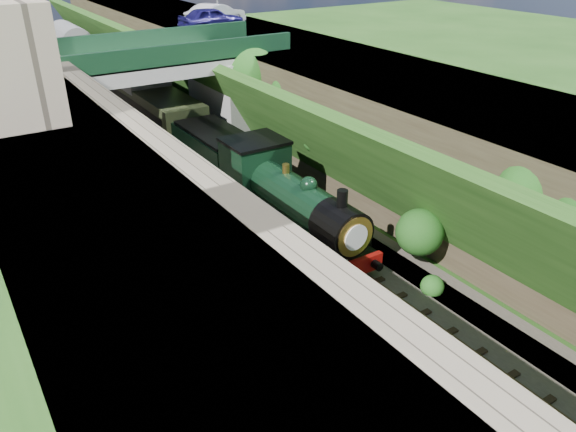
{
  "coord_description": "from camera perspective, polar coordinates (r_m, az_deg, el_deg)",
  "views": [
    {
      "loc": [
        -11.28,
        -9.52,
        13.02
      ],
      "look_at": [
        0.0,
        8.03,
        2.32
      ],
      "focal_mm": 35.0,
      "sensor_mm": 36.0,
      "label": 1
    }
  ],
  "objects": [
    {
      "name": "ground",
      "position": [
        19.68,
        13.22,
        -15.16
      ],
      "size": [
        160.0,
        160.0,
        0.0
      ],
      "primitive_type": "plane",
      "color": "#1E4714",
      "rests_on": "ground"
    },
    {
      "name": "tree",
      "position": [
        36.37,
        -3.68,
        13.8
      ],
      "size": [
        3.6,
        3.8,
        6.6
      ],
      "color": "black",
      "rests_on": "ground"
    },
    {
      "name": "coach_middle",
      "position": [
        60.52,
        -21.02,
        15.0
      ],
      "size": [
        2.9,
        18.0,
        3.7
      ],
      "color": "black",
      "rests_on": "trackbed"
    },
    {
      "name": "track_right",
      "position": [
        34.5,
        -9.14,
        5.07
      ],
      "size": [
        2.5,
        90.0,
        0.2
      ],
      "color": "black",
      "rests_on": "trackbed"
    },
    {
      "name": "locomotive",
      "position": [
        25.64,
        -0.02,
        1.43
      ],
      "size": [
        3.1,
        10.22,
        3.83
      ],
      "color": "black",
      "rests_on": "trackbed"
    },
    {
      "name": "retaining_wall",
      "position": [
        31.55,
        -20.8,
        7.81
      ],
      "size": [
        1.0,
        90.0,
        7.0
      ],
      "primitive_type": "cube",
      "color": "#756B56",
      "rests_on": "ground"
    },
    {
      "name": "road_bridge",
      "position": [
        36.78,
        -12.61,
        12.45
      ],
      "size": [
        16.0,
        6.4,
        7.25
      ],
      "color": "gray",
      "rests_on": "ground"
    },
    {
      "name": "track_left",
      "position": [
        33.48,
        -14.13,
        3.87
      ],
      "size": [
        2.5,
        90.0,
        0.2
      ],
      "color": "black",
      "rests_on": "trackbed"
    },
    {
      "name": "car_silver",
      "position": [
        46.28,
        -7.35,
        19.6
      ],
      "size": [
        5.45,
        3.56,
        1.7
      ],
      "primitive_type": "imported",
      "rotation": [
        0.0,
        0.0,
        1.95
      ],
      "color": "silver",
      "rests_on": "street_plateau_right"
    },
    {
      "name": "car_blue",
      "position": [
        44.43,
        -7.79,
        19.25
      ],
      "size": [
        4.98,
        2.14,
        1.67
      ],
      "primitive_type": "imported",
      "rotation": [
        0.0,
        0.0,
        1.61
      ],
      "color": "#181357",
      "rests_on": "street_plateau_right"
    },
    {
      "name": "street_plateau_left",
      "position": [
        31.1,
        -27.02,
        6.32
      ],
      "size": [
        6.0,
        90.0,
        7.0
      ],
      "primitive_type": "cube",
      "color": "#262628",
      "rests_on": "ground"
    },
    {
      "name": "embankment_slope",
      "position": [
        33.73,
        -2.06,
        9.72
      ],
      "size": [
        4.81,
        90.0,
        6.51
      ],
      "color": "#1E4714",
      "rests_on": "ground"
    },
    {
      "name": "tender",
      "position": [
        31.68,
        -7.27,
        5.84
      ],
      "size": [
        2.7,
        6.0,
        3.05
      ],
      "color": "black",
      "rests_on": "trackbed"
    },
    {
      "name": "street_plateau_right",
      "position": [
        37.43,
        2.38,
        11.81
      ],
      "size": [
        8.0,
        90.0,
        6.25
      ],
      "primitive_type": "cube",
      "color": "#262628",
      "rests_on": "ground"
    },
    {
      "name": "trackbed",
      "position": [
        34.14,
        -10.96,
        4.4
      ],
      "size": [
        10.0,
        90.0,
        0.2
      ],
      "primitive_type": "cube",
      "color": "#473F38",
      "rests_on": "ground"
    },
    {
      "name": "coach_front",
      "position": [
        42.76,
        -14.94,
        11.39
      ],
      "size": [
        2.9,
        18.0,
        3.7
      ],
      "color": "black",
      "rests_on": "trackbed"
    },
    {
      "name": "coach_rear",
      "position": [
        78.77,
        -24.4,
        16.89
      ],
      "size": [
        2.9,
        18.0,
        3.7
      ],
      "color": "black",
      "rests_on": "trackbed"
    }
  ]
}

